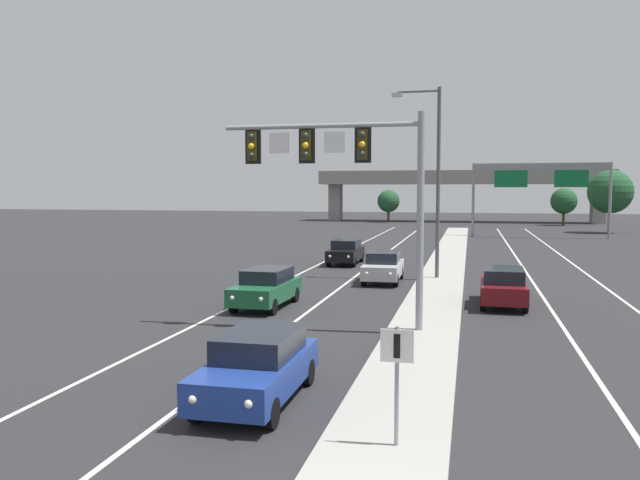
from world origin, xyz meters
The scene contains 18 objects.
median_island centered at (0.00, 18.00, 0.07)m, with size 2.40×110.00×0.15m, color #9E9B93.
lane_stripe_oncoming_center centered at (-4.70, 25.00, 0.00)m, with size 0.14×100.00×0.01m, color silver.
lane_stripe_receding_center centered at (4.70, 25.00, 0.00)m, with size 0.14×100.00×0.01m, color silver.
edge_stripe_left centered at (-8.00, 25.00, 0.00)m, with size 0.14×100.00×0.01m, color silver.
edge_stripe_right centered at (8.00, 25.00, 0.00)m, with size 0.14×100.00×0.01m, color silver.
overhead_signal_mast centered at (-2.53, 13.83, 5.48)m, with size 6.88×0.44×7.20m.
median_sign_post centered at (0.23, 3.91, 1.59)m, with size 0.60×0.10×2.20m.
street_lamp_median centered at (-0.44, 26.97, 5.79)m, with size 2.58×0.28×10.00m.
car_oncoming_blue centered at (-3.16, 6.11, 0.82)m, with size 1.82×4.47×1.58m.
car_oncoming_green centered at (-6.64, 17.42, 0.82)m, with size 1.90×4.50×1.58m.
car_oncoming_silver centered at (-2.90, 25.62, 0.82)m, with size 1.90×4.50×1.58m.
car_oncoming_black centered at (-6.34, 33.12, 0.82)m, with size 1.85×4.48×1.58m.
car_receding_darkred centered at (2.85, 19.95, 0.82)m, with size 1.87×4.49×1.58m.
highway_sign_gantry centered at (8.20, 60.03, 6.16)m, with size 13.28×0.42×7.50m.
overpass_bridge centered at (0.00, 91.14, 5.78)m, with size 42.40×6.40×7.65m.
tree_far_left_a centered at (-10.45, 87.81, 3.11)m, with size 3.30×3.30×4.77m.
tree_far_right_c centered at (13.63, 84.11, 3.28)m, with size 3.48×3.48×5.04m.
tree_far_right_b centered at (16.47, 69.21, 4.58)m, with size 4.85×4.85×7.01m.
Camera 1 is at (1.49, -7.51, 4.81)m, focal length 36.12 mm.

